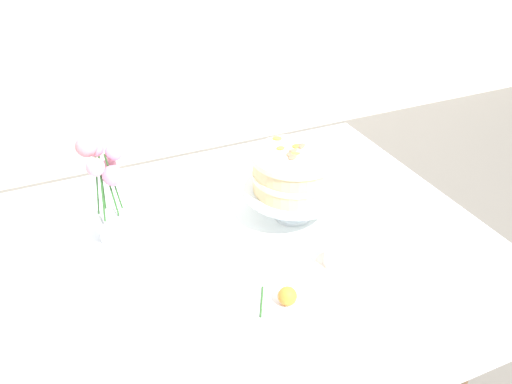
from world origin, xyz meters
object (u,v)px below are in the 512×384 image
at_px(dining_table, 235,265).
at_px(fallen_rose, 287,296).
at_px(cake_stand, 293,194).
at_px(layer_cake, 294,171).
at_px(teacup, 338,259).
at_px(flower_vase, 107,196).

distance_m(dining_table, fallen_rose, 0.31).
distance_m(cake_stand, fallen_rose, 0.37).
xyz_separation_m(dining_table, layer_cake, (0.20, 0.03, 0.25)).
xyz_separation_m(cake_stand, teacup, (0.00, -0.25, -0.06)).
height_order(dining_table, teacup, teacup).
distance_m(dining_table, flower_vase, 0.42).
bearing_deg(dining_table, layer_cake, 8.56).
distance_m(teacup, fallen_rose, 0.20).
xyz_separation_m(teacup, fallen_rose, (-0.19, -0.07, -0.00)).
bearing_deg(layer_cake, flower_vase, 168.93).
bearing_deg(cake_stand, teacup, -88.92).
distance_m(flower_vase, fallen_rose, 0.55).
height_order(cake_stand, teacup, cake_stand).
height_order(cake_stand, flower_vase, flower_vase).
distance_m(flower_vase, teacup, 0.64).
distance_m(dining_table, cake_stand, 0.27).
height_order(cake_stand, fallen_rose, cake_stand).
relative_size(dining_table, cake_stand, 4.83).
relative_size(dining_table, teacup, 11.37).
relative_size(cake_stand, fallen_rose, 2.76).
relative_size(flower_vase, teacup, 2.68).
relative_size(layer_cake, flower_vase, 0.75).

